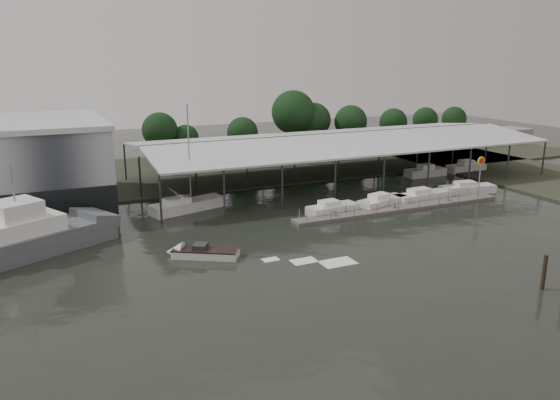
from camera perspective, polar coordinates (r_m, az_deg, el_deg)
name	(u,v)px	position (r m, az deg, el deg)	size (l,w,h in m)	color
ground	(333,256)	(50.39, 5.56, -5.82)	(200.00, 200.00, 0.00)	black
land_strip_far	(201,170)	(87.83, -8.28, 3.07)	(140.00, 30.00, 0.30)	#333629
covered_boat_shed	(339,138)	(80.78, 6.19, 6.47)	(58.24, 24.00, 6.96)	silver
floating_dock	(401,208)	(66.25, 12.49, -0.87)	(28.00, 2.00, 1.40)	#615C55
shell_fuel_sign	(480,169)	(73.15, 20.21, 3.03)	(1.10, 0.18, 5.55)	gray
distant_commercial_buildings	(473,136)	(120.10, 19.53, 6.34)	(22.00, 8.00, 4.00)	gray
grey_trawler	(31,237)	(55.36, -24.61, -3.50)	(16.58, 11.67, 8.84)	slate
white_sailboat	(187,205)	(65.28, -9.72, -0.56)	(9.55, 5.01, 12.67)	silver
speedboat_underway	(200,253)	(50.29, -8.41, -5.47)	(15.86, 10.25, 2.00)	silver
moored_cruiser_0	(332,209)	(63.36, 5.47, -0.91)	(6.41, 2.79, 1.70)	silver
moored_cruiser_1	(382,202)	(67.29, 10.61, -0.17)	(7.21, 3.81, 1.70)	silver
moored_cruiser_2	(422,196)	(71.04, 14.59, 0.39)	(8.12, 2.77, 1.70)	silver
moored_cruiser_3	(467,189)	(76.85, 18.95, 1.13)	(7.82, 3.37, 1.70)	silver
horizon_tree_line	(314,121)	(101.23, 3.61, 8.24)	(66.86, 9.88, 11.86)	black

